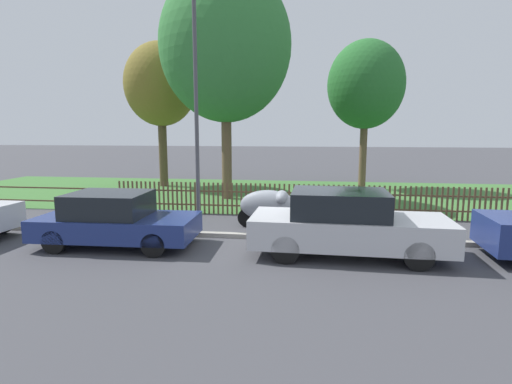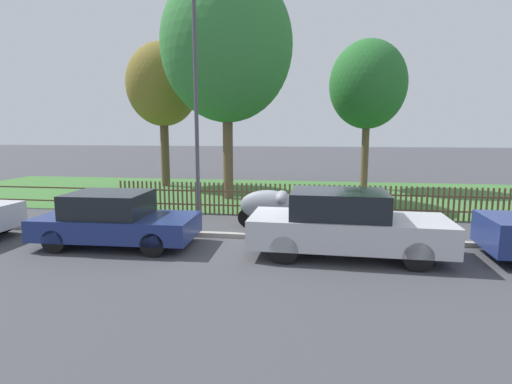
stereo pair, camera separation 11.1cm
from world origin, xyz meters
TOP-DOWN VIEW (x-y plane):
  - ground_plane at (0.00, 0.00)m, footprint 120.00×120.00m
  - kerb_stone at (0.00, 0.10)m, footprint 34.36×0.20m
  - grass_strip at (0.00, 7.68)m, footprint 34.36×9.35m
  - park_fence at (-0.00, 3.01)m, footprint 34.36×0.05m
  - parked_car_black_saloon at (-4.48, -1.05)m, footprint 3.90×1.80m
  - parked_car_navy_estate at (1.11, -1.07)m, footprint 4.45×1.85m
  - covered_motorcycle at (-0.88, 1.31)m, footprint 1.83×0.75m
  - tree_nearest_kerb at (-7.16, 9.40)m, footprint 3.57×3.57m
  - tree_behind_motorcycle at (-3.17, 6.16)m, footprint 5.25×5.25m
  - tree_mid_park at (2.80, 9.84)m, footprint 3.61×3.61m
  - street_lamp at (-2.80, 0.44)m, footprint 0.20×0.79m

SIDE VIEW (x-z plane):
  - ground_plane at x=0.00m, z-range 0.00..0.00m
  - grass_strip at x=0.00m, z-range 0.00..0.01m
  - kerb_stone at x=0.00m, z-range 0.00..0.12m
  - park_fence at x=0.00m, z-range 0.00..1.09m
  - parked_car_black_saloon at x=-4.48m, z-range -0.01..1.33m
  - covered_motorcycle at x=-0.88m, z-range 0.11..1.23m
  - parked_car_navy_estate at x=1.11m, z-range 0.00..1.50m
  - street_lamp at x=-2.80m, z-range 0.77..7.40m
  - tree_mid_park at x=2.80m, z-range 1.43..8.48m
  - tree_nearest_kerb at x=-7.16m, z-range 1.48..8.63m
  - tree_behind_motorcycle at x=-3.17m, z-range 1.56..10.75m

